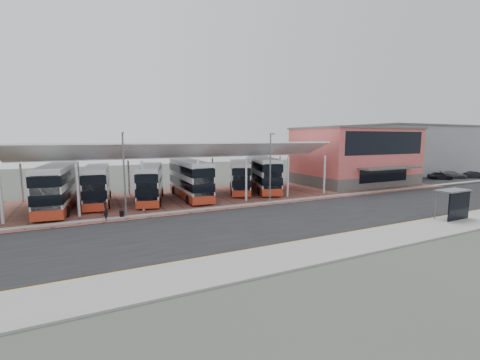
{
  "coord_description": "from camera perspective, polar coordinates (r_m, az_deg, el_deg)",
  "views": [
    {
      "loc": [
        -17.43,
        -25.24,
        7.52
      ],
      "look_at": [
        -1.52,
        7.07,
        2.81
      ],
      "focal_mm": 24.0,
      "sensor_mm": 36.0,
      "label": 1
    }
  ],
  "objects": [
    {
      "name": "north_kerb",
      "position": [
        36.72,
        2.74,
        -4.27
      ],
      "size": [
        120.0,
        0.8,
        0.14
      ],
      "primitive_type": "cube",
      "color": "gray",
      "rests_on": "ground"
    },
    {
      "name": "carpark_car_c",
      "position": [
        74.84,
        36.32,
        0.77
      ],
      "size": [
        3.88,
        3.11,
        1.24
      ],
      "primitive_type": "imported",
      "rotation": [
        0.0,
        0.0,
        1.01
      ],
      "color": "black",
      "rests_on": "carpark_surface"
    },
    {
      "name": "carpark_car_a",
      "position": [
        68.73,
        32.01,
        0.67
      ],
      "size": [
        4.01,
        3.92,
        1.36
      ],
      "primitive_type": "imported",
      "rotation": [
        0.0,
        0.0,
        0.81
      ],
      "color": "black",
      "rests_on": "carpark_surface"
    },
    {
      "name": "bus_1",
      "position": [
        39.91,
        -24.05,
        -0.87
      ],
      "size": [
        3.4,
        10.62,
        4.3
      ],
      "rotation": [
        0.0,
        0.0,
        -0.1
      ],
      "color": "silver",
      "rests_on": "forecourt"
    },
    {
      "name": "bus_0",
      "position": [
        38.28,
        -29.69,
        -1.22
      ],
      "size": [
        3.87,
        11.66,
        4.72
      ],
      "rotation": [
        0.0,
        0.0,
        -0.11
      ],
      "color": "silver",
      "rests_on": "forecourt"
    },
    {
      "name": "yellow_line_far",
      "position": [
        26.53,
        16.52,
        -9.28
      ],
      "size": [
        120.0,
        0.12,
        0.01
      ],
      "primitive_type": "cube",
      "color": "gold",
      "rests_on": "road"
    },
    {
      "name": "bus_shelter",
      "position": [
        35.56,
        34.18,
        -3.09
      ],
      "size": [
        3.39,
        1.6,
        2.69
      ],
      "rotation": [
        0.0,
        0.0,
        0.02
      ],
      "color": "black",
      "rests_on": "sidewalk"
    },
    {
      "name": "suitcase",
      "position": [
        32.53,
        -20.3,
        -5.7
      ],
      "size": [
        0.38,
        0.27,
        0.65
      ],
      "primitive_type": "cube",
      "color": "black",
      "rests_on": "forecourt"
    },
    {
      "name": "forecourt",
      "position": [
        43.55,
        0.71,
        -2.46
      ],
      "size": [
        72.0,
        16.0,
        0.06
      ],
      "primitive_type": "cube",
      "color": "brown",
      "rests_on": "ground"
    },
    {
      "name": "bus_4",
      "position": [
        44.6,
        -0.06,
        0.57
      ],
      "size": [
        6.3,
        10.43,
        4.26
      ],
      "rotation": [
        0.0,
        0.0,
        -0.41
      ],
      "color": "silver",
      "rests_on": "forecourt"
    },
    {
      "name": "bus_2",
      "position": [
        39.45,
        -15.62,
        -0.62
      ],
      "size": [
        4.96,
        10.6,
        4.26
      ],
      "rotation": [
        0.0,
        0.0,
        -0.26
      ],
      "color": "silver",
      "rests_on": "forecourt"
    },
    {
      "name": "canopy",
      "position": [
        40.85,
        -9.98,
        4.92
      ],
      "size": [
        37.0,
        11.63,
        7.07
      ],
      "color": "silver",
      "rests_on": "ground"
    },
    {
      "name": "bus_5",
      "position": [
        45.67,
        4.14,
        1.03
      ],
      "size": [
        6.14,
        11.82,
        4.77
      ],
      "rotation": [
        0.0,
        0.0,
        -0.32
      ],
      "color": "silver",
      "rests_on": "forecourt"
    },
    {
      "name": "bus_3",
      "position": [
        40.54,
        -8.88,
        0.09
      ],
      "size": [
        3.14,
        11.48,
        4.7
      ],
      "rotation": [
        0.0,
        0.0,
        -0.03
      ],
      "color": "silver",
      "rests_on": "forecourt"
    },
    {
      "name": "road",
      "position": [
        30.79,
        9.28,
        -6.77
      ],
      "size": [
        120.0,
        14.0,
        0.02
      ],
      "primitive_type": "cube",
      "color": "black",
      "rests_on": "ground"
    },
    {
      "name": "warehouse",
      "position": [
        81.93,
        26.92,
        4.99
      ],
      "size": [
        30.5,
        20.5,
        10.25
      ],
      "color": "gray",
      "rests_on": "ground"
    },
    {
      "name": "yellow_line_near",
      "position": [
        26.33,
        16.97,
        -9.43
      ],
      "size": [
        120.0,
        0.12,
        0.01
      ],
      "primitive_type": "cube",
      "color": "gold",
      "rests_on": "road"
    },
    {
      "name": "ground",
      "position": [
        31.59,
        8.22,
        -6.4
      ],
      "size": [
        140.0,
        140.0,
        0.0
      ],
      "primitive_type": "plane",
      "color": "#41433E"
    },
    {
      "name": "carpark_surface",
      "position": [
        71.22,
        33.73,
        0.16
      ],
      "size": [
        22.0,
        10.0,
        0.08
      ],
      "primitive_type": "cube",
      "color": "black",
      "rests_on": "ground"
    },
    {
      "name": "sidewalk",
      "position": [
        24.97,
        20.16,
        -10.39
      ],
      "size": [
        120.0,
        4.0,
        0.14
      ],
      "primitive_type": "cube",
      "color": "gray",
      "rests_on": "ground"
    },
    {
      "name": "pedestrian",
      "position": [
        31.97,
        -22.74,
        -5.03
      ],
      "size": [
        0.55,
        0.72,
        1.75
      ],
      "primitive_type": "imported",
      "rotation": [
        0.0,
        0.0,
        1.81
      ],
      "color": "black",
      "rests_on": "forecourt"
    },
    {
      "name": "lamp_east",
      "position": [
        37.16,
        5.43,
        2.53
      ],
      "size": [
        0.16,
        0.9,
        8.07
      ],
      "color": "slate",
      "rests_on": "ground"
    },
    {
      "name": "terminal",
      "position": [
        56.37,
        19.72,
        4.1
      ],
      "size": [
        18.4,
        14.4,
        9.25
      ],
      "color": "#54524F",
      "rests_on": "ground"
    },
    {
      "name": "carpark_car_b",
      "position": [
        72.37,
        33.67,
        0.81
      ],
      "size": [
        4.06,
        4.66,
        1.29
      ],
      "primitive_type": "imported",
      "rotation": [
        0.0,
        0.0,
        0.62
      ],
      "color": "#4B4E53",
      "rests_on": "carpark_surface"
    },
    {
      "name": "lamp_west",
      "position": [
        31.86,
        -19.9,
        1.31
      ],
      "size": [
        0.16,
        0.9,
        8.07
      ],
      "color": "slate",
      "rests_on": "ground"
    }
  ]
}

